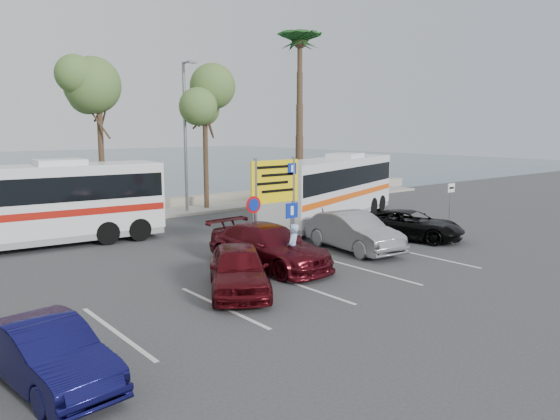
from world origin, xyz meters
TOP-DOWN VIEW (x-y plane):
  - ground at (0.00, 0.00)m, footprint 120.00×120.00m
  - kerb_strip at (0.00, 14.00)m, footprint 44.00×2.40m
  - seawall at (0.00, 16.00)m, footprint 48.00×0.80m
  - tree_mid at (-1.50, 14.00)m, footprint 3.20×3.20m
  - tree_right at (4.50, 14.00)m, footprint 3.20×3.20m
  - palm_tree at (11.50, 14.00)m, footprint 4.80×4.80m
  - street_lamp_right at (3.00, 13.52)m, footprint 0.45×1.15m
  - direction_sign at (1.00, 3.20)m, footprint 2.20×0.12m
  - sign_no_stop at (-0.60, 2.38)m, footprint 0.60×0.08m
  - sign_parking at (-0.20, 0.79)m, footprint 0.50×0.07m
  - sign_taxi at (9.80, 1.49)m, footprint 0.50×0.07m
  - lane_markings at (-1.14, -1.00)m, footprint 12.02×4.20m
  - coach_bus_left at (-6.50, 9.76)m, footprint 11.23×3.24m
  - coach_bus_right at (7.50, 6.85)m, footprint 10.91×6.03m
  - car_blue at (-9.00, -2.77)m, footprint 1.80×3.88m
  - car_maroon at (-0.60, 1.50)m, footprint 2.37×5.11m
  - car_red at (-3.00, -0.19)m, footprint 3.47×4.32m
  - suv_black at (7.00, 1.50)m, footprint 3.39×4.83m
  - car_silver_b at (3.50, 1.50)m, footprint 2.12×4.65m
  - pedestrian_near at (-0.53, 0.33)m, footprint 0.72×0.65m
  - pedestrian_far at (4.64, 4.83)m, footprint 0.70×0.89m

SIDE VIEW (x-z plane):
  - ground at x=0.00m, z-range 0.00..0.00m
  - lane_markings at x=-1.14m, z-range 0.00..0.01m
  - kerb_strip at x=0.00m, z-range 0.00..0.15m
  - seawall at x=0.00m, z-range 0.00..0.60m
  - suv_black at x=7.00m, z-range 0.00..1.22m
  - car_blue at x=-9.00m, z-range 0.00..1.23m
  - car_red at x=-3.00m, z-range 0.00..1.38m
  - car_maroon at x=-0.60m, z-range 0.00..1.45m
  - car_silver_b at x=3.50m, z-range 0.00..1.48m
  - pedestrian_near at x=-0.53m, z-range 0.00..1.65m
  - pedestrian_far at x=4.64m, z-range 0.00..1.83m
  - sign_taxi at x=9.80m, z-range 0.32..2.52m
  - sign_parking at x=-0.20m, z-range 0.34..2.59m
  - coach_bus_right at x=7.50m, z-range -0.12..3.25m
  - sign_no_stop at x=-0.60m, z-range 0.40..2.75m
  - coach_bus_left at x=-6.50m, z-range -0.12..3.33m
  - direction_sign at x=1.00m, z-range 0.63..4.23m
  - street_lamp_right at x=3.00m, z-range 0.59..8.60m
  - tree_right at x=4.50m, z-range 2.47..9.87m
  - tree_mid at x=-1.50m, z-range 2.65..10.65m
  - palm_tree at x=11.50m, z-range 4.27..15.47m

